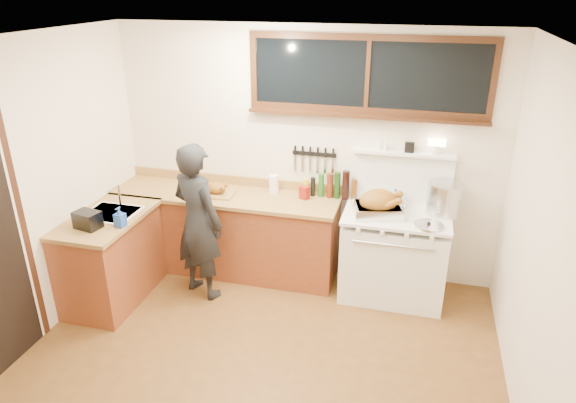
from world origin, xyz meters
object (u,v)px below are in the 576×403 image
(cutting_board, at_px, (216,190))
(vintage_stove, at_px, (394,252))
(roast_turkey, at_px, (379,205))
(man, at_px, (198,222))

(cutting_board, bearing_deg, vintage_stove, 0.40)
(roast_turkey, bearing_deg, cutting_board, 177.47)
(man, bearing_deg, cutting_board, 88.62)
(man, bearing_deg, vintage_stove, 14.40)
(cutting_board, height_order, roast_turkey, roast_turkey)
(roast_turkey, bearing_deg, vintage_stove, 26.07)
(vintage_stove, relative_size, man, 0.98)
(man, distance_m, roast_turkey, 1.76)
(vintage_stove, distance_m, cutting_board, 1.93)
(man, relative_size, cutting_board, 4.08)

